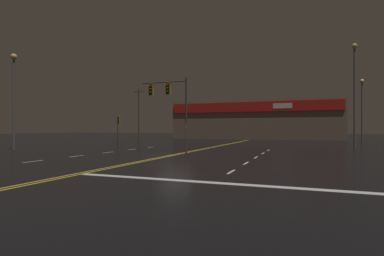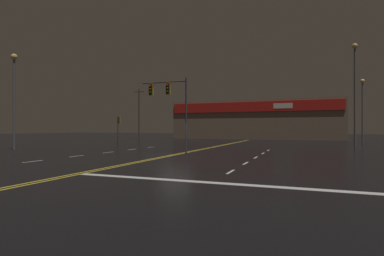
{
  "view_description": "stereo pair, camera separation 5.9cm",
  "coord_description": "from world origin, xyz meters",
  "views": [
    {
      "loc": [
        9.1,
        -20.39,
        1.94
      ],
      "look_at": [
        0.0,
        3.59,
        2.0
      ],
      "focal_mm": 28.0,
      "sensor_mm": 36.0,
      "label": 1
    },
    {
      "loc": [
        9.16,
        -20.37,
        1.94
      ],
      "look_at": [
        0.0,
        3.59,
        2.0
      ],
      "focal_mm": 28.0,
      "sensor_mm": 36.0,
      "label": 2
    }
  ],
  "objects": [
    {
      "name": "utility_pole_row",
      "position": [
        0.86,
        30.72,
        5.13
      ],
      "size": [
        46.53,
        0.26,
        9.96
      ],
      "color": "#4C3828",
      "rests_on": "ground"
    },
    {
      "name": "traffic_signal_corner_northwest",
      "position": [
        -13.49,
        12.27,
        2.62
      ],
      "size": [
        0.42,
        0.36,
        3.57
      ],
      "color": "#38383D",
      "rests_on": "ground"
    },
    {
      "name": "traffic_signal_median",
      "position": [
        -1.29,
        1.56,
        4.55
      ],
      "size": [
        3.99,
        0.36,
        5.98
      ],
      "color": "#38383D",
      "rests_on": "ground"
    },
    {
      "name": "streetlight_near_right",
      "position": [
        -16.06,
        -0.46,
        5.71
      ],
      "size": [
        0.56,
        0.56,
        8.87
      ],
      "color": "#59595E",
      "rests_on": "ground"
    },
    {
      "name": "road_markings",
      "position": [
        1.33,
        -2.24,
        0.0
      ],
      "size": [
        17.76,
        60.0,
        0.01
      ],
      "color": "gold",
      "rests_on": "ground"
    },
    {
      "name": "streetlight_median_approach",
      "position": [
        13.92,
        14.89,
        6.81
      ],
      "size": [
        0.56,
        0.56,
        10.88
      ],
      "color": "#59595E",
      "rests_on": "ground"
    },
    {
      "name": "building_backdrop",
      "position": [
        0.0,
        38.56,
        3.58
      ],
      "size": [
        30.89,
        10.23,
        7.14
      ],
      "color": "#7A6651",
      "rests_on": "ground"
    },
    {
      "name": "ground_plane",
      "position": [
        0.0,
        0.0,
        0.0
      ],
      "size": [
        200.0,
        200.0,
        0.0
      ],
      "primitive_type": "plane",
      "color": "black"
    },
    {
      "name": "streetlight_near_left",
      "position": [
        16.21,
        25.24,
        5.57
      ],
      "size": [
        0.56,
        0.56,
        8.61
      ],
      "color": "#59595E",
      "rests_on": "ground"
    }
  ]
}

